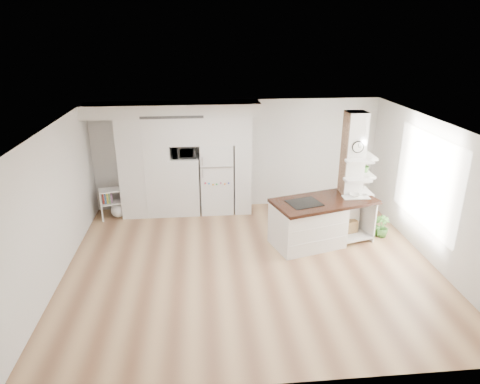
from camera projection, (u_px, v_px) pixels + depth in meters
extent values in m
cube|color=tan|center=(251.00, 264.00, 8.28)|extent=(7.00, 6.00, 0.01)
cube|color=white|center=(252.00, 127.00, 7.31)|extent=(7.00, 6.00, 0.04)
cube|color=silver|center=(237.00, 155.00, 10.59)|extent=(7.00, 0.04, 2.70)
cube|color=silver|center=(282.00, 295.00, 5.01)|extent=(7.00, 0.04, 2.70)
cube|color=silver|center=(53.00, 207.00, 7.49)|extent=(0.04, 6.00, 2.70)
cube|color=silver|center=(434.00, 193.00, 8.11)|extent=(0.04, 6.00, 2.70)
cube|color=white|center=(146.00, 167.00, 10.14)|extent=(1.20, 0.65, 2.40)
cube|color=white|center=(186.00, 185.00, 10.40)|extent=(0.65, 0.65, 1.42)
cube|color=white|center=(183.00, 130.00, 9.91)|extent=(0.65, 0.65, 0.65)
cube|color=white|center=(216.00, 129.00, 9.98)|extent=(0.85, 0.65, 0.65)
cube|color=white|center=(242.00, 164.00, 10.35)|extent=(0.40, 0.65, 2.40)
cube|color=silver|center=(172.00, 110.00, 9.70)|extent=(4.00, 0.70, 0.30)
cube|color=#262626|center=(172.00, 117.00, 9.42)|extent=(1.40, 0.04, 0.06)
cube|color=white|center=(217.00, 177.00, 10.42)|extent=(0.78, 0.66, 1.75)
cube|color=#B2B2B7|center=(217.00, 167.00, 9.97)|extent=(0.78, 0.01, 0.03)
cube|color=silver|center=(351.00, 175.00, 9.12)|extent=(0.40, 0.40, 2.70)
cube|color=#A07959|center=(342.00, 175.00, 9.10)|extent=(0.02, 0.40, 2.70)
cube|color=#A07959|center=(348.00, 172.00, 9.31)|extent=(0.40, 0.02, 2.70)
cylinder|color=black|center=(358.00, 147.00, 8.69)|extent=(0.25, 0.03, 0.25)
cylinder|color=white|center=(358.00, 147.00, 8.67)|extent=(0.21, 0.01, 0.21)
plane|color=white|center=(426.00, 180.00, 8.33)|extent=(0.00, 2.40, 2.40)
cylinder|color=white|center=(343.00, 154.00, 7.81)|extent=(0.12, 0.12, 0.10)
cube|color=white|center=(307.00, 225.00, 8.88)|extent=(1.59, 1.26, 0.90)
cube|color=white|center=(347.00, 232.00, 9.34)|extent=(0.97, 1.08, 0.04)
cube|color=white|center=(362.00, 215.00, 9.35)|extent=(0.28, 0.88, 0.90)
cube|color=#371910|center=(324.00, 201.00, 8.83)|extent=(2.33, 1.57, 0.06)
cube|color=black|center=(304.00, 203.00, 8.65)|extent=(0.76, 0.69, 0.01)
cube|color=olive|center=(346.00, 226.00, 9.27)|extent=(0.50, 0.43, 0.27)
cylinder|color=white|center=(352.00, 189.00, 9.13)|extent=(0.12, 0.12, 0.22)
cube|color=white|center=(101.00, 205.00, 10.11)|extent=(0.12, 0.35, 0.73)
cube|color=white|center=(126.00, 202.00, 10.30)|extent=(0.12, 0.35, 0.73)
cube|color=white|center=(112.00, 190.00, 10.08)|extent=(0.68, 0.50, 0.03)
cube|color=white|center=(114.00, 202.00, 10.20)|extent=(0.65, 0.49, 0.03)
sphere|color=white|center=(118.00, 210.00, 10.30)|extent=(0.35, 0.35, 0.35)
imported|color=#448234|center=(376.00, 225.00, 9.34)|extent=(0.34, 0.30, 0.51)
imported|color=#448234|center=(382.00, 227.00, 9.30)|extent=(0.27, 0.27, 0.48)
imported|color=#2D2D2D|center=(184.00, 151.00, 10.05)|extent=(0.54, 0.37, 0.30)
imported|color=#448234|center=(366.00, 165.00, 9.18)|extent=(0.27, 0.23, 0.30)
imported|color=white|center=(355.00, 195.00, 8.96)|extent=(0.22, 0.22, 0.05)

